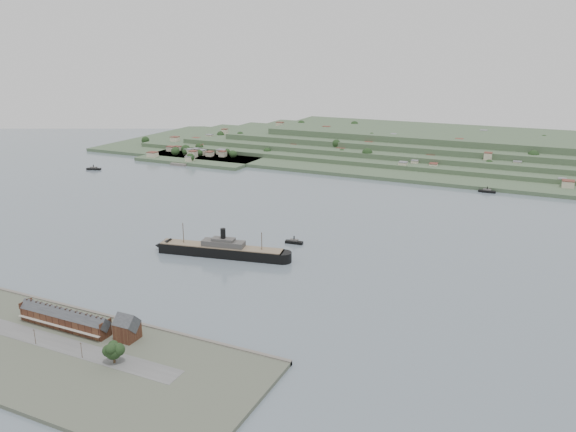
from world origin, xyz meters
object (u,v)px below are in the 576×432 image
at_px(fig_tree, 113,350).
at_px(steamship, 218,250).
at_px(gabled_building, 127,328).
at_px(terrace_row, 65,319).
at_px(tugboat, 294,242).

bearing_deg(fig_tree, steamship, 103.02).
relative_size(gabled_building, fig_tree, 1.30).
distance_m(terrace_row, steamship, 127.06).
xyz_separation_m(terrace_row, steamship, (13.85, 126.29, -2.32)).
height_order(terrace_row, tugboat, terrace_row).
distance_m(terrace_row, fig_tree, 49.57).
height_order(terrace_row, steamship, steamship).
xyz_separation_m(gabled_building, fig_tree, (9.31, -20.24, 0.44)).
bearing_deg(tugboat, steamship, -130.10).
distance_m(gabled_building, steamship, 124.58).
distance_m(tugboat, fig_tree, 188.17).
bearing_deg(steamship, fig_tree, -76.98).
relative_size(terrace_row, gabled_building, 3.95).
relative_size(terrace_row, fig_tree, 5.12).
bearing_deg(steamship, terrace_row, -96.26).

